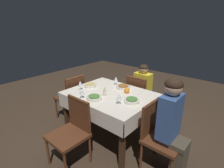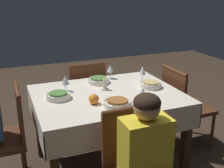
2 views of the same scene
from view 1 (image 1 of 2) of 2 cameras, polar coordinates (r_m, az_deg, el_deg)
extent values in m
plane|color=#3D2D21|center=(2.98, -0.58, -16.24)|extent=(8.00, 8.00, 0.00)
cube|color=silver|center=(2.62, -0.64, -3.43)|extent=(1.26, 0.97, 0.04)
cube|color=silver|center=(3.01, 5.46, -2.55)|extent=(1.26, 0.01, 0.18)
cube|color=silver|center=(2.37, -8.49, -9.35)|extent=(1.26, 0.01, 0.18)
cube|color=silver|center=(2.35, 11.11, -9.80)|extent=(0.01, 0.97, 0.18)
cube|color=silver|center=(3.08, -9.42, -2.21)|extent=(0.01, 0.97, 0.18)
cube|color=#3D2616|center=(2.82, 13.92, -10.63)|extent=(0.06, 0.06, 0.70)
cube|color=#3D2616|center=(3.40, -3.07, -4.56)|extent=(0.06, 0.06, 0.70)
cube|color=#3D2616|center=(2.23, 3.36, -19.31)|extent=(0.06, 0.06, 0.70)
cube|color=#3D2616|center=(2.92, -14.60, -9.58)|extent=(0.06, 0.06, 0.70)
cube|color=#562D19|center=(2.28, 16.60, -17.27)|extent=(0.43, 0.43, 0.04)
cube|color=#562D19|center=(2.22, 12.46, -10.89)|extent=(0.03, 0.39, 0.41)
cylinder|color=#562D19|center=(2.12, 12.87, -6.12)|extent=(0.04, 0.39, 0.04)
cylinder|color=#562D19|center=(2.51, 22.17, -20.39)|extent=(0.03, 0.03, 0.39)
cylinder|color=#562D19|center=(2.34, 9.44, -22.24)|extent=(0.03, 0.03, 0.39)
cylinder|color=#562D19|center=(2.60, 14.03, -17.64)|extent=(0.03, 0.03, 0.39)
cube|color=#562D19|center=(3.30, 9.45, -4.42)|extent=(0.43, 0.43, 0.04)
cube|color=#562D19|center=(3.05, 7.71, -1.76)|extent=(0.39, 0.03, 0.41)
cylinder|color=#562D19|center=(2.98, 7.89, 1.91)|extent=(0.39, 0.04, 0.04)
cylinder|color=#562D19|center=(3.46, 13.57, -7.50)|extent=(0.03, 0.03, 0.39)
cylinder|color=#562D19|center=(3.62, 8.29, -5.82)|extent=(0.03, 0.03, 0.39)
cylinder|color=#562D19|center=(3.16, 10.33, -10.00)|extent=(0.03, 0.03, 0.39)
cylinder|color=#562D19|center=(3.34, 4.75, -8.00)|extent=(0.03, 0.03, 0.39)
cube|color=#562D19|center=(2.32, -14.29, -16.20)|extent=(0.43, 0.43, 0.04)
cube|color=#562D19|center=(2.30, -10.69, -9.63)|extent=(0.39, 0.03, 0.41)
cylinder|color=#562D19|center=(2.20, -11.03, -4.98)|extent=(0.39, 0.04, 0.04)
cylinder|color=#562D19|center=(2.51, -20.21, -19.98)|extent=(0.03, 0.03, 0.39)
cylinder|color=#562D19|center=(2.26, -14.96, -24.65)|extent=(0.03, 0.03, 0.39)
cylinder|color=#562D19|center=(2.66, -12.92, -16.63)|extent=(0.03, 0.03, 0.39)
cylinder|color=#562D19|center=(2.42, -7.20, -20.42)|extent=(0.03, 0.03, 0.39)
cube|color=#562D19|center=(3.34, -13.62, -4.36)|extent=(0.43, 0.43, 0.04)
cube|color=#562D19|center=(3.11, -11.78, -1.60)|extent=(0.03, 0.39, 0.41)
cylinder|color=#562D19|center=(3.04, -12.05, 2.00)|extent=(0.04, 0.39, 0.04)
cylinder|color=#562D19|center=(3.67, -12.72, -5.74)|extent=(0.03, 0.03, 0.39)
cylinder|color=#562D19|center=(3.49, -17.68, -7.66)|extent=(0.03, 0.03, 0.39)
cylinder|color=#562D19|center=(3.40, -8.86, -7.63)|extent=(0.03, 0.03, 0.39)
cylinder|color=#562D19|center=(3.21, -14.02, -9.86)|extent=(0.03, 0.03, 0.39)
cube|color=#4C4233|center=(2.35, 20.91, -22.67)|extent=(0.14, 0.22, 0.43)
cube|color=#4C4233|center=(2.22, 19.59, -17.19)|extent=(0.31, 0.24, 0.06)
cube|color=#38568E|center=(2.08, 18.34, -10.05)|extent=(0.18, 0.30, 0.52)
sphere|color=#D6A884|center=(1.94, 19.46, -1.01)|extent=(0.19, 0.19, 0.19)
ellipsoid|color=black|center=(1.93, 19.57, -0.09)|extent=(0.19, 0.19, 0.13)
cube|color=#282833|center=(3.54, 11.00, -6.28)|extent=(0.23, 0.14, 0.43)
cube|color=#282833|center=(3.37, 10.55, -3.01)|extent=(0.24, 0.31, 0.06)
cube|color=yellow|center=(3.22, 10.02, 0.19)|extent=(0.30, 0.18, 0.39)
sphere|color=tan|center=(3.14, 10.32, 4.82)|extent=(0.16, 0.16, 0.16)
ellipsoid|color=black|center=(3.13, 10.35, 5.31)|extent=(0.16, 0.16, 0.11)
cylinder|color=silver|center=(2.34, 6.44, -5.54)|extent=(0.20, 0.20, 0.04)
torus|color=silver|center=(2.33, 6.46, -5.06)|extent=(0.20, 0.20, 0.01)
cylinder|color=#4C7F38|center=(2.33, 6.46, -4.92)|extent=(0.15, 0.15, 0.02)
cylinder|color=white|center=(2.29, 2.23, -6.51)|extent=(0.06, 0.06, 0.00)
cylinder|color=white|center=(2.28, 2.24, -5.76)|extent=(0.01, 0.01, 0.06)
cone|color=white|center=(2.25, 2.27, -4.14)|extent=(0.07, 0.07, 0.08)
cylinder|color=white|center=(2.25, 2.26, -4.50)|extent=(0.04, 0.04, 0.04)
cylinder|color=silver|center=(2.80, 3.68, -1.10)|extent=(0.22, 0.22, 0.04)
torus|color=silver|center=(2.79, 3.69, -0.68)|extent=(0.22, 0.22, 0.01)
cylinder|color=#995B28|center=(2.79, 3.69, -0.56)|extent=(0.16, 0.16, 0.02)
cylinder|color=white|center=(2.95, 1.27, -0.27)|extent=(0.07, 0.07, 0.00)
cylinder|color=white|center=(2.94, 1.28, 0.40)|extent=(0.01, 0.01, 0.07)
cone|color=white|center=(2.91, 1.29, 1.71)|extent=(0.06, 0.06, 0.07)
cylinder|color=white|center=(2.92, 1.29, 1.44)|extent=(0.04, 0.04, 0.03)
cylinder|color=silver|center=(2.42, -5.87, -4.63)|extent=(0.21, 0.21, 0.04)
torus|color=silver|center=(2.41, -5.89, -4.16)|extent=(0.20, 0.20, 0.01)
cylinder|color=#4C7F38|center=(2.41, -5.89, -4.03)|extent=(0.15, 0.15, 0.02)
cylinder|color=white|center=(2.49, -9.77, -4.57)|extent=(0.07, 0.07, 0.00)
cylinder|color=white|center=(2.47, -9.82, -3.81)|extent=(0.01, 0.01, 0.07)
cone|color=white|center=(2.45, -9.91, -2.35)|extent=(0.07, 0.07, 0.07)
cylinder|color=white|center=(2.45, -9.89, -2.65)|extent=(0.04, 0.04, 0.03)
cylinder|color=silver|center=(2.89, -7.06, -0.52)|extent=(0.20, 0.20, 0.04)
torus|color=silver|center=(2.88, -7.08, -0.11)|extent=(0.19, 0.19, 0.01)
cylinder|color=tan|center=(2.88, -7.08, 0.00)|extent=(0.14, 0.14, 0.02)
cylinder|color=white|center=(2.79, -10.20, -1.84)|extent=(0.06, 0.06, 0.00)
cylinder|color=white|center=(2.77, -10.25, -1.17)|extent=(0.01, 0.01, 0.07)
cone|color=white|center=(2.75, -10.34, 0.28)|extent=(0.06, 0.06, 0.08)
cylinder|color=white|center=(2.75, -10.32, -0.05)|extent=(0.04, 0.04, 0.04)
cylinder|color=beige|center=(2.55, -2.38, -3.54)|extent=(0.07, 0.07, 0.01)
cylinder|color=beige|center=(2.53, -2.40, -2.54)|extent=(0.04, 0.04, 0.09)
ellipsoid|color=#F9C64C|center=(2.51, -2.42, -1.39)|extent=(0.01, 0.01, 0.03)
sphere|color=orange|center=(2.62, 4.89, -2.10)|extent=(0.08, 0.08, 0.08)
camera|label=2|loc=(4.01, 30.73, 15.22)|focal=45.00mm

